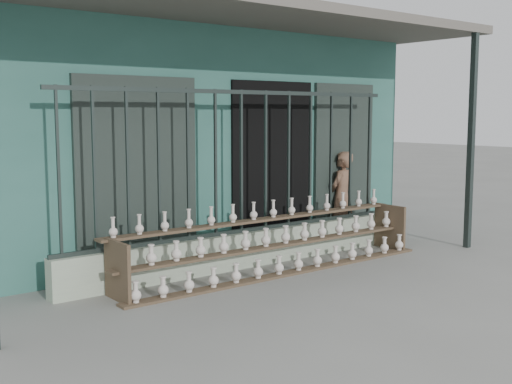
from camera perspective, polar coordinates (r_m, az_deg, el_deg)
ground at (r=7.30m, az=4.88°, el=-8.58°), size 60.00×60.00×0.00m
workshop_building at (r=10.54m, az=-10.87°, el=5.05°), size 7.40×6.60×3.21m
parapet_wall at (r=8.22m, az=-1.29°, el=-5.17°), size 5.00×0.20×0.45m
security_fence at (r=8.05m, az=-1.31°, el=2.67°), size 5.00×0.04×1.80m
shelf_rack at (r=8.01m, az=1.85°, el=-4.47°), size 4.50×0.68×0.85m
elderly_woman at (r=9.82m, az=7.63°, el=-0.45°), size 0.58×0.47×1.39m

